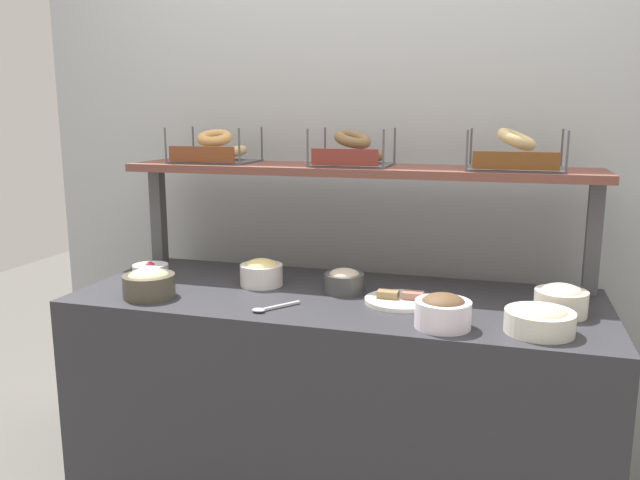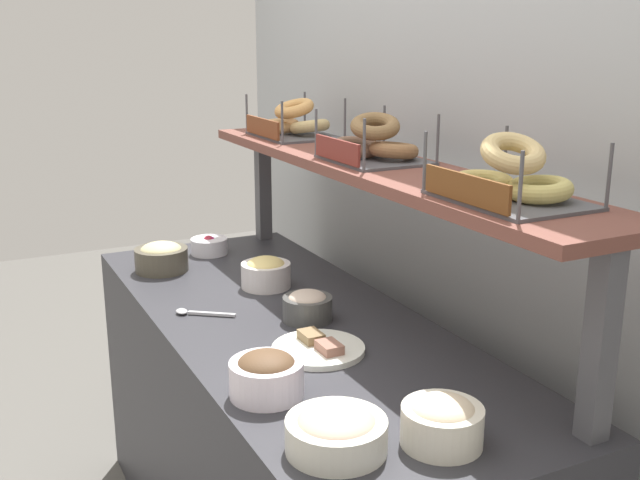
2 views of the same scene
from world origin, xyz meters
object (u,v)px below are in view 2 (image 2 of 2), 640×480
bowl_beet_salad (209,246)px  serving_spoon_near_plate (195,312)px  bagel_basket_cinnamon_raisin (373,145)px  bagel_basket_plain (509,181)px  bowl_chocolate_spread (266,375)px  bowl_egg_salad (266,272)px  bowl_potato_salad (442,421)px  bagel_basket_sesame (293,124)px  bowl_lox_spread (336,431)px  serving_plate_white (319,348)px  bowl_hummus (161,257)px  bowl_tuna_salad (307,306)px

bowl_beet_salad → serving_spoon_near_plate: (0.57, -0.24, -0.02)m
bagel_basket_cinnamon_raisin → bagel_basket_plain: bagel_basket_plain is taller
bowl_chocolate_spread → bowl_egg_salad: bowl_chocolate_spread is taller
bowl_egg_salad → bowl_potato_salad: bearing=-3.3°
bowl_potato_salad → bagel_basket_plain: bagel_basket_plain is taller
bowl_beet_salad → bagel_basket_plain: (1.31, 0.25, 0.44)m
bowl_beet_salad → bagel_basket_plain: bearing=10.8°
bowl_potato_salad → bagel_basket_sesame: bearing=167.6°
bagel_basket_sesame → bagel_basket_plain: size_ratio=0.99×
bowl_beet_salad → bagel_basket_cinnamon_raisin: 0.89m
bowl_lox_spread → bowl_chocolate_spread: bearing=-173.5°
bowl_chocolate_spread → bagel_basket_sesame: 1.19m
serving_plate_white → serving_spoon_near_plate: 0.44m
bowl_potato_salad → bowl_beet_salad: bowl_potato_salad is taller
bagel_basket_cinnamon_raisin → bagel_basket_plain: bearing=-0.9°
bowl_beet_salad → serving_plate_white: 0.97m
bowl_chocolate_spread → bowl_beet_salad: (-1.13, 0.25, -0.02)m
serving_spoon_near_plate → bagel_basket_plain: 1.00m
bowl_hummus → bowl_beet_salad: 0.24m
bowl_potato_salad → bowl_egg_salad: 1.04m
bowl_hummus → bowl_potato_salad: size_ratio=1.10×
bowl_lox_spread → bagel_basket_plain: (-0.09, 0.46, 0.43)m
serving_plate_white → serving_spoon_near_plate: bearing=-153.0°
bowl_beet_salad → serving_spoon_near_plate: bearing=-22.4°
bowl_egg_salad → serving_spoon_near_plate: 0.31m
bowl_tuna_salad → serving_spoon_near_plate: 0.33m
bowl_hummus → bowl_potato_salad: same height
bowl_lox_spread → bagel_basket_cinnamon_raisin: size_ratio=0.69×
bowl_potato_salad → bowl_beet_salad: (-1.47, 0.02, -0.02)m
bagel_basket_plain → bowl_chocolate_spread: bearing=-110.2°
bowl_lox_spread → serving_plate_white: (-0.43, 0.18, -0.03)m
serving_plate_white → bagel_basket_cinnamon_raisin: 0.60m
bowl_beet_salad → bagel_basket_sesame: bearing=61.0°
bowl_hummus → bowl_lox_spread: 1.28m
bowl_egg_salad → bagel_basket_cinnamon_raisin: 0.56m
bowl_lox_spread → bowl_beet_salad: 1.42m
serving_spoon_near_plate → bagel_basket_plain: size_ratio=0.45×
bagel_basket_cinnamon_raisin → serving_spoon_near_plate: bearing=-106.8°
bowl_chocolate_spread → serving_spoon_near_plate: 0.56m
bagel_basket_plain → bowl_potato_salad: bearing=-58.8°
bowl_chocolate_spread → bowl_lox_spread: size_ratio=0.84×
bowl_chocolate_spread → bagel_basket_cinnamon_raisin: (-0.40, 0.50, 0.43)m
bowl_egg_salad → bowl_tuna_salad: bearing=-1.2°
serving_spoon_near_plate → bowl_tuna_salad: bearing=56.3°
bowl_potato_salad → bowl_lox_spread: bowl_potato_salad is taller
bowl_egg_salad → serving_plate_white: 0.54m
bowl_tuna_salad → bowl_beet_salad: bowl_tuna_salad is taller
serving_spoon_near_plate → bowl_beet_salad: bearing=157.6°
bowl_hummus → bowl_beet_salad: (-0.12, 0.21, -0.02)m
bowl_chocolate_spread → bowl_lox_spread: bearing=6.5°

